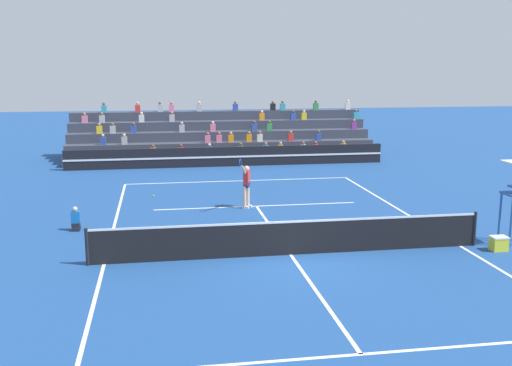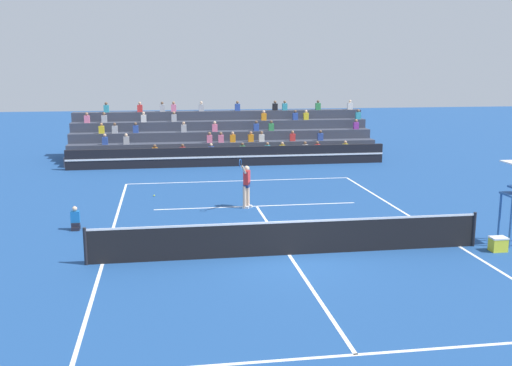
{
  "view_description": "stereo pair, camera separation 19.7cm",
  "coord_description": "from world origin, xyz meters",
  "views": [
    {
      "loc": [
        -3.82,
        -16.92,
        5.64
      ],
      "look_at": [
        -0.13,
        5.73,
        1.1
      ],
      "focal_mm": 42.0,
      "sensor_mm": 36.0,
      "label": 1
    },
    {
      "loc": [
        -3.63,
        -16.95,
        5.64
      ],
      "look_at": [
        -0.13,
        5.73,
        1.1
      ],
      "focal_mm": 42.0,
      "sensor_mm": 36.0,
      "label": 2
    }
  ],
  "objects": [
    {
      "name": "tennis_net",
      "position": [
        0.0,
        0.0,
        0.54
      ],
      "size": [
        12.0,
        0.1,
        1.1
      ],
      "color": "black",
      "rests_on": "ground"
    },
    {
      "name": "ground_plane",
      "position": [
        0.0,
        0.0,
        0.0
      ],
      "size": [
        120.0,
        120.0,
        0.0
      ],
      "primitive_type": "plane",
      "color": "navy"
    },
    {
      "name": "ball_kid_courtside",
      "position": [
        -6.76,
        3.87,
        0.33
      ],
      "size": [
        0.3,
        0.36,
        0.84
      ],
      "color": "black",
      "rests_on": "ground"
    },
    {
      "name": "tennis_ball",
      "position": [
        -4.14,
        8.95,
        0.03
      ],
      "size": [
        0.07,
        0.07,
        0.07
      ],
      "primitive_type": "sphere",
      "color": "#C6DB33",
      "rests_on": "ground"
    },
    {
      "name": "bleacher_stand",
      "position": [
        0.0,
        20.16,
        1.02
      ],
      "size": [
        18.42,
        4.75,
        3.38
      ],
      "color": "#383D4C",
      "rests_on": "ground"
    },
    {
      "name": "equipment_cooler",
      "position": [
        6.44,
        -0.61,
        0.23
      ],
      "size": [
        0.5,
        0.38,
        0.45
      ],
      "color": "yellow",
      "rests_on": "ground"
    },
    {
      "name": "court_lines",
      "position": [
        0.0,
        0.0,
        0.0
      ],
      "size": [
        11.1,
        23.9,
        0.01
      ],
      "color": "white",
      "rests_on": "ground"
    },
    {
      "name": "tennis_player",
      "position": [
        -0.44,
        6.19,
        0.98
      ],
      "size": [
        0.7,
        1.33,
        2.19
      ],
      "color": "beige",
      "rests_on": "ground"
    },
    {
      "name": "sponsor_banner_wall",
      "position": [
        0.0,
        16.36,
        0.55
      ],
      "size": [
        18.0,
        0.26,
        1.1
      ],
      "color": "black",
      "rests_on": "ground"
    }
  ]
}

